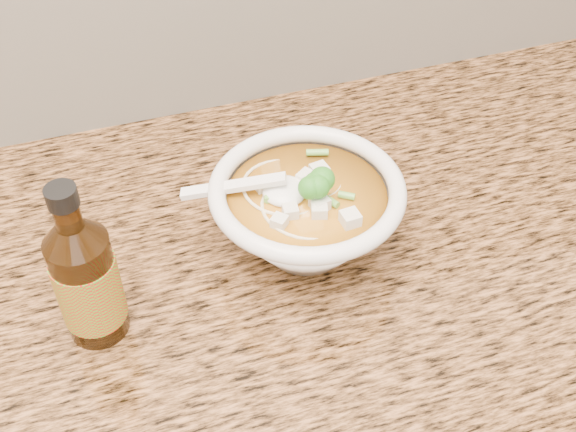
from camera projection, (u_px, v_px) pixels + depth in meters
name	position (u px, v px, depth m)	size (l,w,h in m)	color
soup_bowl	(306.00, 215.00, 0.74)	(0.22, 0.20, 0.11)	white
hot_sauce_bottle	(87.00, 281.00, 0.65)	(0.08, 0.08, 0.18)	#381D07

